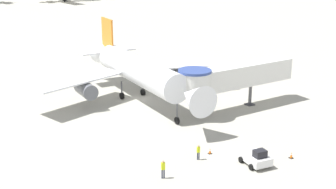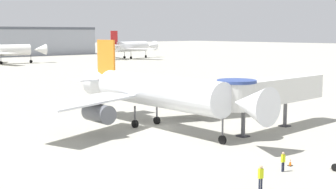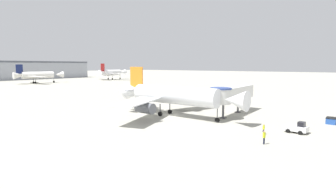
{
  "view_description": "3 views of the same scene",
  "coord_description": "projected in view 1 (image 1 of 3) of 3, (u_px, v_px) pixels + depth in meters",
  "views": [
    {
      "loc": [
        -27.87,
        -55.72,
        20.57
      ],
      "look_at": [
        -0.35,
        -8.29,
        2.97
      ],
      "focal_mm": 50.0,
      "sensor_mm": 36.0,
      "label": 1
    },
    {
      "loc": [
        -34.43,
        -41.54,
        11.01
      ],
      "look_at": [
        -4.55,
        -7.22,
        4.95
      ],
      "focal_mm": 50.0,
      "sensor_mm": 36.0,
      "label": 2
    },
    {
      "loc": [
        -43.28,
        -32.61,
        10.42
      ],
      "look_at": [
        -5.32,
        -3.18,
        5.05
      ],
      "focal_mm": 28.0,
      "sensor_mm": 36.0,
      "label": 3
    }
  ],
  "objects": [
    {
      "name": "ground_plane",
      "position": [
        140.0,
        99.0,
        65.49
      ],
      "size": [
        800.0,
        800.0,
        0.0
      ],
      "primitive_type": "plane",
      "color": "#9E9B8E"
    },
    {
      "name": "main_airplane",
      "position": [
        138.0,
        71.0,
        63.46
      ],
      "size": [
        30.05,
        29.0,
        10.06
      ],
      "rotation": [
        0.0,
        0.0,
        -0.0
      ],
      "color": "silver",
      "rests_on": "ground_plane"
    },
    {
      "name": "jet_bridge",
      "position": [
        229.0,
        77.0,
        59.69
      ],
      "size": [
        17.39,
        4.1,
        6.15
      ],
      "rotation": [
        0.0,
        0.0,
        0.04
      ],
      "color": "silver",
      "rests_on": "ground_plane"
    },
    {
      "name": "pushback_tug_white",
      "position": [
        256.0,
        157.0,
        45.63
      ],
      "size": [
        2.51,
        3.4,
        1.81
      ],
      "rotation": [
        0.0,
        0.0,
        -0.09
      ],
      "color": "silver",
      "rests_on": "ground_plane"
    },
    {
      "name": "traffic_cone_near_nose",
      "position": [
        210.0,
        151.0,
        48.18
      ],
      "size": [
        0.35,
        0.35,
        0.59
      ],
      "color": "black",
      "rests_on": "ground_plane"
    },
    {
      "name": "traffic_cone_apron_front",
      "position": [
        291.0,
        155.0,
        47.14
      ],
      "size": [
        0.39,
        0.39,
        0.64
      ],
      "color": "black",
      "rests_on": "ground_plane"
    },
    {
      "name": "ground_crew_marshaller",
      "position": [
        163.0,
        168.0,
        42.86
      ],
      "size": [
        0.39,
        0.29,
        1.83
      ],
      "rotation": [
        0.0,
        0.0,
        2.88
      ],
      "color": "#1E2338",
      "rests_on": "ground_plane"
    },
    {
      "name": "ground_crew_wing_walker",
      "position": [
        198.0,
        151.0,
        46.64
      ],
      "size": [
        0.34,
        0.23,
        1.61
      ],
      "rotation": [
        0.0,
        0.0,
        2.95
      ],
      "color": "#1E2338",
      "rests_on": "ground_plane"
    }
  ]
}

